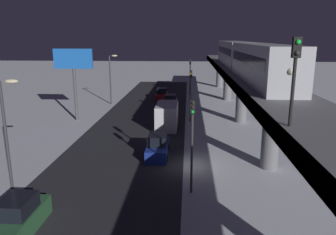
{
  "coord_description": "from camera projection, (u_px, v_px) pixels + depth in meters",
  "views": [
    {
      "loc": [
        0.09,
        25.32,
        10.24
      ],
      "look_at": [
        2.33,
        -10.96,
        1.36
      ],
      "focal_mm": 35.2,
      "sensor_mm": 36.0,
      "label": 1
    }
  ],
  "objects": [
    {
      "name": "elevated_railway",
      "position": [
        272.0,
        102.0,
        25.31
      ],
      "size": [
        5.0,
        103.64,
        6.26
      ],
      "color": "slate",
      "rests_on": "ground_plane"
    },
    {
      "name": "ground_plane",
      "position": [
        188.0,
        166.0,
        26.98
      ],
      "size": [
        240.0,
        240.0,
        0.0
      ],
      "primitive_type": "plane",
      "color": "silver"
    },
    {
      "name": "subway_train",
      "position": [
        244.0,
        56.0,
        38.81
      ],
      "size": [
        2.94,
        36.87,
        3.4
      ],
      "color": "#B7BABF",
      "rests_on": "elevated_railway"
    },
    {
      "name": "traffic_light_mid",
      "position": [
        191.0,
        88.0,
        40.05
      ],
      "size": [
        0.32,
        0.44,
        6.4
      ],
      "color": "#2D2D2D",
      "rests_on": "ground_plane"
    },
    {
      "name": "commercial_billboard",
      "position": [
        74.0,
        66.0,
        40.2
      ],
      "size": [
        4.8,
        0.36,
        8.9
      ],
      "color": "#4C4C51",
      "rests_on": "ground_plane"
    },
    {
      "name": "rail_signal",
      "position": [
        295.0,
        66.0,
        14.49
      ],
      "size": [
        0.36,
        0.41,
        4.0
      ],
      "color": "black",
      "rests_on": "elevated_railway"
    },
    {
      "name": "traffic_light_far",
      "position": [
        190.0,
        72.0,
        58.82
      ],
      "size": [
        0.32,
        0.44,
        6.4
      ],
      "color": "#2D2D2D",
      "rests_on": "ground_plane"
    },
    {
      "name": "sedan_red",
      "position": [
        162.0,
        95.0,
        55.44
      ],
      "size": [
        1.8,
        4.08,
        1.97
      ],
      "rotation": [
        0.0,
        0.0,
        3.14
      ],
      "color": "#A51E1E",
      "rests_on": "ground_plane"
    },
    {
      "name": "street_lamp_far",
      "position": [
        111.0,
        73.0,
        50.79
      ],
      "size": [
        1.35,
        0.44,
        7.65
      ],
      "color": "#38383D",
      "rests_on": "ground_plane"
    },
    {
      "name": "sedan_green",
      "position": [
        18.0,
        218.0,
        17.64
      ],
      "size": [
        1.8,
        4.42,
        1.97
      ],
      "color": "#2D6038",
      "rests_on": "ground_plane"
    },
    {
      "name": "sedan_white",
      "position": [
        171.0,
        102.0,
        49.06
      ],
      "size": [
        1.8,
        4.08,
        1.97
      ],
      "rotation": [
        0.0,
        0.0,
        3.14
      ],
      "color": "silver",
      "rests_on": "ground_plane"
    },
    {
      "name": "street_lamp_near",
      "position": [
        8.0,
        122.0,
        21.7
      ],
      "size": [
        1.35,
        0.44,
        7.65
      ],
      "color": "#38383D",
      "rests_on": "ground_plane"
    },
    {
      "name": "avenue_asphalt",
      "position": [
        117.0,
        164.0,
        27.33
      ],
      "size": [
        11.0,
        103.64,
        0.01
      ],
      "primitive_type": "cube",
      "color": "#28282D",
      "rests_on": "ground_plane"
    },
    {
      "name": "box_truck",
      "position": [
        167.0,
        115.0,
        38.9
      ],
      "size": [
        2.4,
        7.4,
        2.8
      ],
      "color": "#B2B2B7",
      "rests_on": "ground_plane"
    },
    {
      "name": "traffic_light_near",
      "position": [
        192.0,
        133.0,
        21.28
      ],
      "size": [
        0.32,
        0.44,
        6.4
      ],
      "color": "#2D2D2D",
      "rests_on": "ground_plane"
    },
    {
      "name": "sedan_blue",
      "position": [
        158.0,
        147.0,
        29.02
      ],
      "size": [
        1.91,
        4.57,
        1.97
      ],
      "rotation": [
        0.0,
        0.0,
        3.14
      ],
      "color": "navy",
      "rests_on": "ground_plane"
    }
  ]
}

